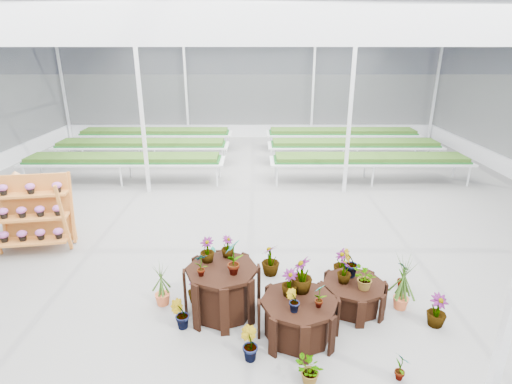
{
  "coord_description": "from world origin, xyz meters",
  "views": [
    {
      "loc": [
        0.27,
        -7.55,
        4.2
      ],
      "look_at": [
        0.28,
        0.41,
        1.3
      ],
      "focal_mm": 28.0,
      "sensor_mm": 36.0,
      "label": 1
    }
  ],
  "objects_px": {
    "plinth_tall": "(222,290)",
    "plinth_low": "(353,295)",
    "plinth_mid": "(298,318)",
    "shelf_rack": "(32,215)",
    "bird_table": "(21,200)"
  },
  "relations": [
    {
      "from": "shelf_rack",
      "to": "bird_table",
      "type": "bearing_deg",
      "value": 119.97
    },
    {
      "from": "plinth_mid",
      "to": "bird_table",
      "type": "distance_m",
      "value": 7.37
    },
    {
      "from": "bird_table",
      "to": "plinth_mid",
      "type": "bearing_deg",
      "value": -54.15
    },
    {
      "from": "bird_table",
      "to": "plinth_tall",
      "type": "bearing_deg",
      "value": -55.27
    },
    {
      "from": "plinth_tall",
      "to": "plinth_mid",
      "type": "xyz_separation_m",
      "value": [
        1.2,
        -0.6,
        -0.1
      ]
    },
    {
      "from": "bird_table",
      "to": "plinth_low",
      "type": "bearing_deg",
      "value": -46.03
    },
    {
      "from": "plinth_low",
      "to": "shelf_rack",
      "type": "xyz_separation_m",
      "value": [
        -6.44,
        2.13,
        0.57
      ]
    },
    {
      "from": "plinth_tall",
      "to": "plinth_low",
      "type": "bearing_deg",
      "value": 2.6
    },
    {
      "from": "plinth_tall",
      "to": "shelf_rack",
      "type": "xyz_separation_m",
      "value": [
        -4.24,
        2.23,
        0.39
      ]
    },
    {
      "from": "plinth_low",
      "to": "shelf_rack",
      "type": "bearing_deg",
      "value": 161.7
    },
    {
      "from": "plinth_tall",
      "to": "bird_table",
      "type": "bearing_deg",
      "value": 147.29
    },
    {
      "from": "plinth_mid",
      "to": "shelf_rack",
      "type": "xyz_separation_m",
      "value": [
        -5.44,
        2.83,
        0.49
      ]
    },
    {
      "from": "plinth_mid",
      "to": "shelf_rack",
      "type": "distance_m",
      "value": 6.15
    },
    {
      "from": "plinth_mid",
      "to": "bird_table",
      "type": "xyz_separation_m",
      "value": [
        -6.27,
        3.86,
        0.43
      ]
    },
    {
      "from": "plinth_tall",
      "to": "bird_table",
      "type": "relative_size",
      "value": 0.82
    }
  ]
}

